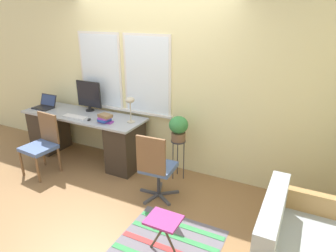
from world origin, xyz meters
name	(u,v)px	position (x,y,z in m)	size (l,w,h in m)	color
ground_plane	(130,182)	(0.00, 0.00, 0.00)	(14.00, 14.00, 0.00)	olive
wall_back_with_window	(151,80)	(-0.02, 0.73, 1.35)	(9.00, 0.12, 2.70)	beige
desk	(85,135)	(-1.06, 0.32, 0.41)	(2.07, 0.65, 0.77)	#9EA3A8
laptop	(45,105)	(-1.87, 0.31, 0.82)	(0.34, 0.28, 0.21)	black
monitor	(89,95)	(-1.08, 0.53, 1.03)	(0.46, 0.14, 0.49)	black
keyboard	(75,117)	(-1.07, 0.16, 0.78)	(0.41, 0.13, 0.02)	silver
mouse	(89,120)	(-0.77, 0.14, 0.79)	(0.04, 0.07, 0.04)	black
desk_lamp	(130,103)	(-0.18, 0.37, 1.07)	(0.13, 0.13, 0.38)	#BCB299
book_stack	(105,118)	(-0.51, 0.19, 0.83)	(0.22, 0.17, 0.13)	purple
desk_chair_wooden	(42,143)	(-1.32, -0.31, 0.47)	(0.47, 0.47, 0.90)	brown
office_chair_swivel	(156,166)	(0.54, -0.18, 0.48)	(0.52, 0.54, 0.93)	#47474C
plant_stand	(178,146)	(0.56, 0.43, 0.50)	(0.21, 0.21, 0.60)	#333338
potted_plant	(179,127)	(0.56, 0.43, 0.79)	(0.27, 0.27, 0.36)	brown
floor_rug_striped	(170,242)	(1.05, -0.82, 0.00)	(1.05, 0.89, 0.01)	slate
folding_stool	(164,223)	(1.05, -0.97, 0.36)	(0.33, 0.28, 0.42)	#93337A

